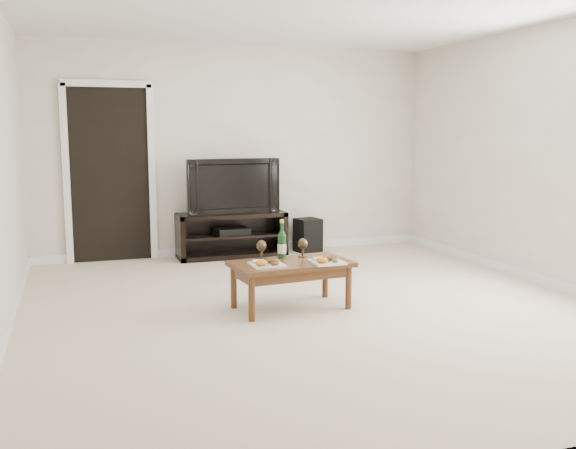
% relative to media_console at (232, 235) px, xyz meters
% --- Properties ---
extents(floor, '(5.50, 5.50, 0.00)m').
position_rel_media_console_xyz_m(floor, '(0.14, -2.50, -0.28)').
color(floor, beige).
rests_on(floor, ground).
extents(back_wall, '(5.00, 0.04, 2.60)m').
position_rel_media_console_xyz_m(back_wall, '(0.14, 0.27, 1.02)').
color(back_wall, beige).
rests_on(back_wall, ground).
extents(ceiling, '(5.00, 5.50, 0.04)m').
position_rel_media_console_xyz_m(ceiling, '(0.14, -2.50, 2.35)').
color(ceiling, white).
rests_on(ceiling, back_wall).
extents(doorway, '(0.90, 0.02, 2.05)m').
position_rel_media_console_xyz_m(doorway, '(-1.41, 0.24, 0.75)').
color(doorway, black).
rests_on(doorway, ground).
extents(media_console, '(1.33, 0.45, 0.55)m').
position_rel_media_console_xyz_m(media_console, '(0.00, 0.00, 0.00)').
color(media_console, black).
rests_on(media_console, ground).
extents(television, '(1.17, 0.26, 0.67)m').
position_rel_media_console_xyz_m(television, '(-0.00, 0.00, 0.61)').
color(television, black).
rests_on(television, media_console).
extents(av_receiver, '(0.43, 0.34, 0.08)m').
position_rel_media_console_xyz_m(av_receiver, '(-0.00, -0.01, 0.05)').
color(av_receiver, black).
rests_on(av_receiver, media_console).
extents(subwoofer, '(0.34, 0.34, 0.43)m').
position_rel_media_console_xyz_m(subwoofer, '(1.01, 0.01, -0.06)').
color(subwoofer, black).
rests_on(subwoofer, ground).
extents(coffee_table, '(1.08, 0.66, 0.42)m').
position_rel_media_console_xyz_m(coffee_table, '(-0.06, -2.44, -0.07)').
color(coffee_table, '#543117').
rests_on(coffee_table, ground).
extents(plate_left, '(0.27, 0.27, 0.07)m').
position_rel_media_console_xyz_m(plate_left, '(-0.31, -2.54, 0.18)').
color(plate_left, white).
rests_on(plate_left, coffee_table).
extents(plate_right, '(0.27, 0.27, 0.07)m').
position_rel_media_console_xyz_m(plate_right, '(0.22, -2.59, 0.18)').
color(plate_right, white).
rests_on(plate_right, coffee_table).
extents(wine_bottle, '(0.07, 0.07, 0.35)m').
position_rel_media_console_xyz_m(wine_bottle, '(-0.08, -2.26, 0.32)').
color(wine_bottle, '#103C17').
rests_on(wine_bottle, coffee_table).
extents(goblet_left, '(0.09, 0.09, 0.17)m').
position_rel_media_console_xyz_m(goblet_left, '(-0.27, -2.24, 0.23)').
color(goblet_left, '#3E3322').
rests_on(goblet_left, coffee_table).
extents(goblet_right, '(0.09, 0.09, 0.17)m').
position_rel_media_console_xyz_m(goblet_right, '(0.11, -2.27, 0.23)').
color(goblet_right, '#3E3322').
rests_on(goblet_right, coffee_table).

